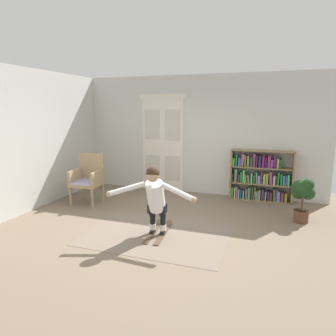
{
  "coord_description": "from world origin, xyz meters",
  "views": [
    {
      "loc": [
        1.76,
        -4.75,
        2.08
      ],
      "look_at": [
        -0.01,
        0.27,
        1.05
      ],
      "focal_mm": 32.55,
      "sensor_mm": 36.0,
      "label": 1
    }
  ],
  "objects_px": {
    "potted_plant": "(302,194)",
    "skis_pair": "(158,232)",
    "bookshelf": "(260,178)",
    "wicker_chair": "(88,177)",
    "person_skier": "(155,195)"
  },
  "relations": [
    {
      "from": "bookshelf",
      "to": "wicker_chair",
      "type": "relative_size",
      "value": 1.27
    },
    {
      "from": "skis_pair",
      "to": "bookshelf",
      "type": "bearing_deg",
      "value": 59.75
    },
    {
      "from": "wicker_chair",
      "to": "person_skier",
      "type": "bearing_deg",
      "value": -31.25
    },
    {
      "from": "bookshelf",
      "to": "skis_pair",
      "type": "relative_size",
      "value": 1.44
    },
    {
      "from": "potted_plant",
      "to": "person_skier",
      "type": "relative_size",
      "value": 0.59
    },
    {
      "from": "bookshelf",
      "to": "potted_plant",
      "type": "xyz_separation_m",
      "value": [
        0.82,
        -1.16,
        0.01
      ]
    },
    {
      "from": "bookshelf",
      "to": "skis_pair",
      "type": "xyz_separation_m",
      "value": [
        -1.51,
        -2.59,
        -0.5
      ]
    },
    {
      "from": "wicker_chair",
      "to": "potted_plant",
      "type": "height_order",
      "value": "wicker_chair"
    },
    {
      "from": "wicker_chair",
      "to": "skis_pair",
      "type": "height_order",
      "value": "wicker_chair"
    },
    {
      "from": "bookshelf",
      "to": "skis_pair",
      "type": "distance_m",
      "value": 3.04
    },
    {
      "from": "bookshelf",
      "to": "potted_plant",
      "type": "distance_m",
      "value": 1.42
    },
    {
      "from": "skis_pair",
      "to": "person_skier",
      "type": "height_order",
      "value": "person_skier"
    },
    {
      "from": "potted_plant",
      "to": "skis_pair",
      "type": "relative_size",
      "value": 0.87
    },
    {
      "from": "bookshelf",
      "to": "person_skier",
      "type": "height_order",
      "value": "person_skier"
    },
    {
      "from": "potted_plant",
      "to": "skis_pair",
      "type": "distance_m",
      "value": 2.78
    }
  ]
}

